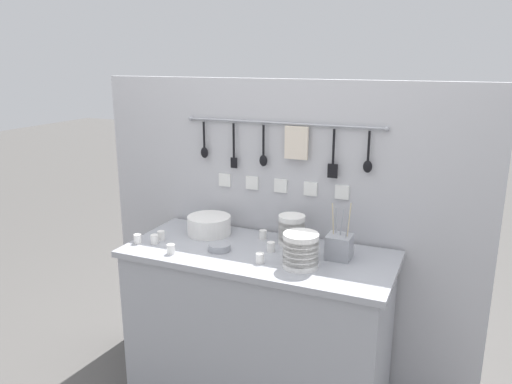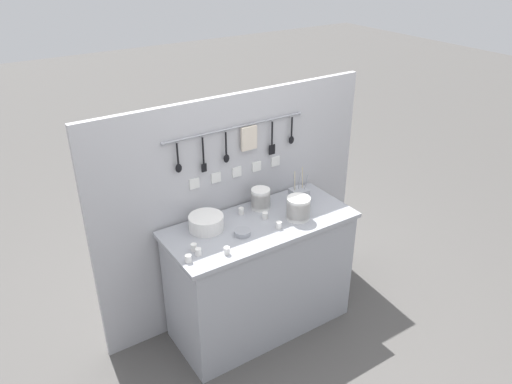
{
  "view_description": "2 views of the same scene",
  "coord_description": "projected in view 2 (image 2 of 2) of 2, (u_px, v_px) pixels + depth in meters",
  "views": [
    {
      "loc": [
        0.88,
        -2.07,
        1.78
      ],
      "look_at": [
        -0.02,
        0.01,
        1.17
      ],
      "focal_mm": 35.0,
      "sensor_mm": 36.0,
      "label": 1
    },
    {
      "loc": [
        -1.59,
        -2.37,
        2.61
      ],
      "look_at": [
        -0.03,
        0.0,
        1.12
      ],
      "focal_mm": 35.0,
      "sensor_mm": 36.0,
      "label": 2
    }
  ],
  "objects": [
    {
      "name": "plate_stack",
      "position": [
        206.0,
        222.0,
        3.24
      ],
      "size": [
        0.23,
        0.23,
        0.1
      ],
      "color": "white",
      "rests_on": "counter"
    },
    {
      "name": "counter",
      "position": [
        260.0,
        275.0,
        3.54
      ],
      "size": [
        1.3,
        0.57,
        0.88
      ],
      "color": "#9EA0A8",
      "rests_on": "ground"
    },
    {
      "name": "cup_mid_row",
      "position": [
        265.0,
        216.0,
        3.37
      ],
      "size": [
        0.04,
        0.04,
        0.05
      ],
      "color": "white",
      "rests_on": "counter"
    },
    {
      "name": "steel_mixing_bowl",
      "position": [
        242.0,
        232.0,
        3.19
      ],
      "size": [
        0.11,
        0.11,
        0.03
      ],
      "color": "#93969E",
      "rests_on": "counter"
    },
    {
      "name": "cutlery_caddy",
      "position": [
        299.0,
        196.0,
        3.54
      ],
      "size": [
        0.11,
        0.11,
        0.27
      ],
      "color": "#93969E",
      "rests_on": "counter"
    },
    {
      "name": "cup_back_left",
      "position": [
        194.0,
        247.0,
        3.03
      ],
      "size": [
        0.04,
        0.04,
        0.05
      ],
      "color": "white",
      "rests_on": "counter"
    },
    {
      "name": "cup_back_right",
      "position": [
        198.0,
        252.0,
        2.99
      ],
      "size": [
        0.04,
        0.04,
        0.05
      ],
      "color": "white",
      "rests_on": "counter"
    },
    {
      "name": "cup_front_right",
      "position": [
        279.0,
        225.0,
        3.26
      ],
      "size": [
        0.04,
        0.04,
        0.05
      ],
      "color": "white",
      "rests_on": "counter"
    },
    {
      "name": "ground_plane",
      "position": [
        260.0,
        323.0,
        3.74
      ],
      "size": [
        20.0,
        20.0,
        0.0
      ],
      "primitive_type": "plane",
      "color": "#514F4C"
    },
    {
      "name": "cup_by_caddy",
      "position": [
        188.0,
        259.0,
        2.93
      ],
      "size": [
        0.04,
        0.04,
        0.05
      ],
      "color": "white",
      "rests_on": "counter"
    },
    {
      "name": "cup_beside_plates",
      "position": [
        241.0,
        211.0,
        3.43
      ],
      "size": [
        0.04,
        0.04,
        0.05
      ],
      "color": "white",
      "rests_on": "counter"
    },
    {
      "name": "bowl_stack_tall_left",
      "position": [
        298.0,
        208.0,
        3.35
      ],
      "size": [
        0.16,
        0.16,
        0.16
      ],
      "color": "white",
      "rests_on": "counter"
    },
    {
      "name": "bowl_stack_wide_centre",
      "position": [
        261.0,
        199.0,
        3.48
      ],
      "size": [
        0.13,
        0.13,
        0.15
      ],
      "color": "white",
      "rests_on": "counter"
    },
    {
      "name": "cup_edge_near",
      "position": [
        227.0,
        251.0,
        3.0
      ],
      "size": [
        0.04,
        0.04,
        0.05
      ],
      "color": "white",
      "rests_on": "counter"
    },
    {
      "name": "back_wall",
      "position": [
        236.0,
        207.0,
        3.59
      ],
      "size": [
        2.1,
        0.08,
        1.68
      ],
      "color": "#B2B2B7",
      "rests_on": "ground"
    }
  ]
}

